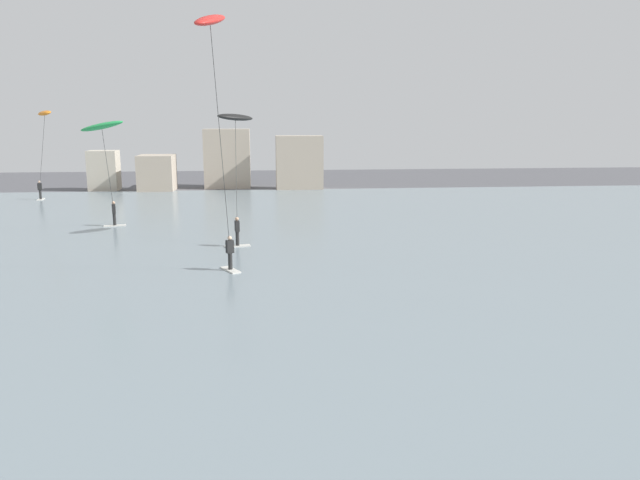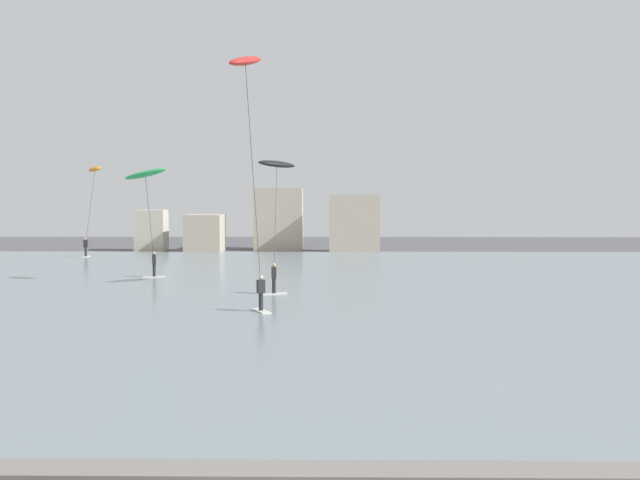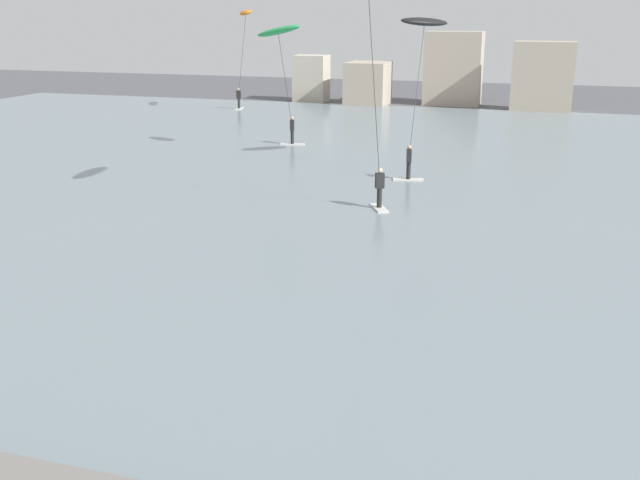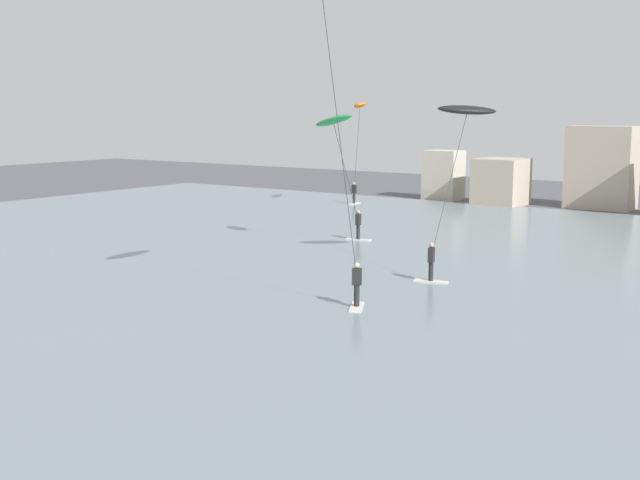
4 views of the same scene
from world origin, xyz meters
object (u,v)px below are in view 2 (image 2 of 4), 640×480
kitesurfer_green (146,185)px  kitesurfer_red (247,91)px  kitesurfer_orange (94,179)px  kitesurfer_black (277,179)px

kitesurfer_green → kitesurfer_red: 14.33m
kitesurfer_orange → kitesurfer_black: 23.95m
kitesurfer_black → kitesurfer_red: (-0.50, -9.50, 3.48)m
kitesurfer_green → kitesurfer_black: (7.96, -2.13, 0.33)m
kitesurfer_black → kitesurfer_red: size_ratio=0.64×
kitesurfer_orange → kitesurfer_red: size_ratio=0.67×
kitesurfer_orange → kitesurfer_red: (15.86, -26.98, 3.08)m
kitesurfer_green → kitesurfer_red: size_ratio=0.61×
kitesurfer_black → kitesurfer_red: kitesurfer_red is taller
kitesurfer_red → kitesurfer_black: bearing=87.0°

